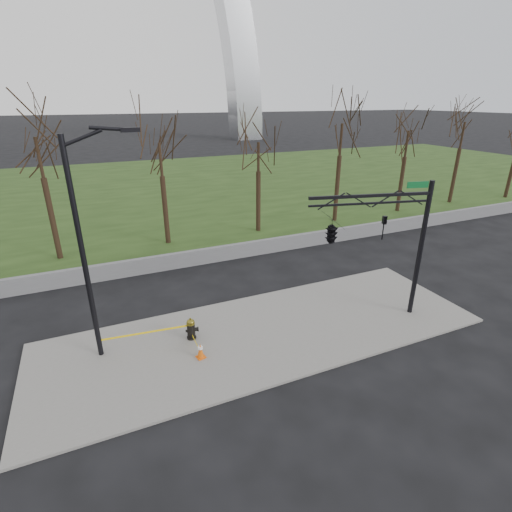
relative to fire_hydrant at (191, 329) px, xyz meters
name	(u,v)px	position (x,y,z in m)	size (l,w,h in m)	color
ground	(266,333)	(2.89, -0.76, -0.52)	(500.00, 500.00, 0.00)	black
sidewalk	(266,332)	(2.89, -0.76, -0.47)	(18.00, 6.00, 0.10)	slate
grass_strip	(147,188)	(2.89, 29.24, -0.49)	(120.00, 40.00, 0.06)	#223814
guardrail	(207,256)	(2.89, 7.24, -0.07)	(60.00, 0.30, 0.90)	#59595B
tree_row	(259,178)	(7.98, 11.24, 3.37)	(56.17, 4.00, 7.78)	black
fire_hydrant	(191,329)	(0.00, 0.00, 0.00)	(0.58, 0.37, 0.92)	black
traffic_cone	(200,351)	(-0.03, -1.34, -0.12)	(0.37, 0.37, 0.61)	#DD570B
street_light	(87,238)	(-3.16, 0.36, 4.17)	(2.39, 0.22, 8.21)	black
traffic_signal_mast	(350,230)	(6.33, -1.19, 3.62)	(4.97, 2.54, 6.00)	black
caution_tape	(160,335)	(-1.22, -0.06, 0.07)	(3.37, 1.71, 0.46)	yellow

